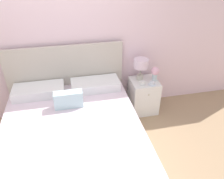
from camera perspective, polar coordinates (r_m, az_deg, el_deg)
The scene contains 8 objects.
ground_plane at distance 3.97m, azimuth -10.68°, elevation -5.36°, with size 12.00×12.00×0.00m, color tan.
wall_back at distance 3.42m, azimuth -12.95°, elevation 12.96°, with size 8.00×0.06×2.60m.
bed at distance 3.03m, azimuth -10.25°, elevation -11.71°, with size 1.81×2.09×1.21m.
nightstand at distance 3.79m, azimuth 8.17°, elevation -1.61°, with size 0.45×0.46×0.58m.
table_lamp at distance 3.56m, azimuth 7.55°, elevation 6.41°, with size 0.24×0.24×0.36m.
flower_vase at distance 3.62m, azimuth 11.23°, elevation 4.40°, with size 0.14×0.14×0.24m.
teacup at distance 3.54m, azimuth 10.42°, elevation 1.58°, with size 0.13×0.13×0.05m.
alarm_clock at distance 3.51m, azimuth 7.88°, elevation 1.70°, with size 0.08×0.06×0.07m.
Camera 1 is at (0.06, -3.17, 2.38)m, focal length 35.00 mm.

